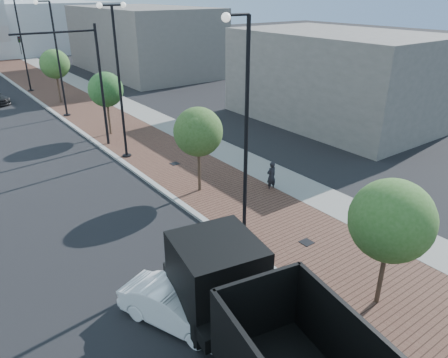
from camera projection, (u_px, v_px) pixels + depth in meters
sidewalk at (77, 98)px, 41.87m from camera, size 7.00×140.00×0.12m
concrete_strip at (103, 94)px, 43.33m from camera, size 2.40×140.00×0.13m
curb at (41, 103)px, 39.97m from camera, size 0.30×140.00×0.14m
white_sedan at (177, 306)px, 13.43m from camera, size 2.79×4.17×1.30m
pedestrian at (271, 176)px, 22.41m from camera, size 0.60×0.39×1.64m
streetlight_1 at (244, 145)px, 16.49m from camera, size 1.44×0.56×9.21m
streetlight_2 at (119, 83)px, 25.15m from camera, size 1.72×0.56×9.28m
streetlight_3 at (58, 65)px, 34.08m from camera, size 1.44×0.56×9.21m
streetlight_4 at (22, 45)px, 42.74m from camera, size 1.72×0.56×9.28m
traffic_mast at (87, 74)px, 26.79m from camera, size 5.09×0.20×8.00m
tree_0 at (392, 220)px, 13.17m from camera, size 2.68×2.68×4.65m
tree_1 at (199, 132)px, 21.21m from camera, size 2.53×2.51×4.62m
tree_2 at (106, 90)px, 29.98m from camera, size 2.52×2.49×4.66m
tree_3 at (55, 64)px, 38.67m from camera, size 2.67×2.66×5.01m
commercial_block_ne at (143, 40)px, 54.36m from camera, size 12.00×22.00×8.00m
commercial_block_e at (335, 77)px, 33.67m from camera, size 10.00×16.00×7.00m
utility_cover_1 at (307, 242)px, 17.79m from camera, size 0.50×0.50×0.02m
utility_cover_2 at (175, 164)px, 25.85m from camera, size 0.50×0.50×0.02m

